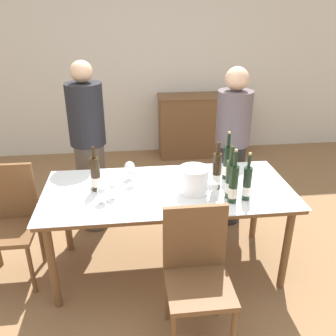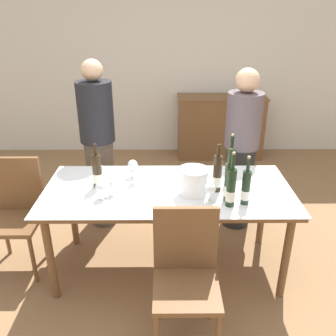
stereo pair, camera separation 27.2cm
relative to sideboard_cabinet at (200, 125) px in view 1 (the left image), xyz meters
The scene contains 21 objects.
ground_plane 2.69m from the sideboard_cabinet, 107.23° to the right, with size 12.00×12.00×0.00m, color olive.
back_wall 1.26m from the sideboard_cabinet, 159.75° to the left, with size 8.00×0.10×2.80m.
sideboard_cabinet is the anchor object (origin of this frame).
dining_table 2.66m from the sideboard_cabinet, 107.23° to the right, with size 1.95×0.88×0.76m.
ice_bucket 2.71m from the sideboard_cabinet, 102.87° to the right, with size 0.23×0.23×0.20m.
wine_bottle_0 2.81m from the sideboard_cabinet, 94.76° to the right, with size 0.06×0.06×0.37m.
wine_bottle_1 2.78m from the sideboard_cabinet, 97.30° to the right, with size 0.06×0.06×0.41m.
wine_bottle_2 2.64m from the sideboard_cabinet, 99.07° to the right, with size 0.07×0.07×0.38m.
wine_bottle_3 2.85m from the sideboard_cabinet, 96.99° to the right, with size 0.07×0.07×0.41m.
wine_bottle_4 2.86m from the sideboard_cabinet, 118.32° to the right, with size 0.08×0.08×0.36m.
wine_bottle_5 2.46m from the sideboard_cabinet, 96.69° to the right, with size 0.07×0.07×0.41m.
wine_glass_0 3.00m from the sideboard_cabinet, 115.54° to the right, with size 0.08×0.08×0.14m.
wine_glass_1 2.92m from the sideboard_cabinet, 114.78° to the right, with size 0.07×0.07×0.13m.
wine_glass_2 2.81m from the sideboard_cabinet, 99.96° to the right, with size 0.08×0.08×0.15m.
wine_glass_3 2.58m from the sideboard_cabinet, 115.04° to the right, with size 0.08×0.08×0.15m.
wine_glass_4 2.78m from the sideboard_cabinet, 119.27° to the right, with size 0.08×0.08×0.15m.
wine_glass_5 2.69m from the sideboard_cabinet, 113.58° to the right, with size 0.07×0.07×0.14m.
chair_near_front 3.27m from the sideboard_cabinet, 101.90° to the right, with size 0.42×0.42×0.93m.
chair_left_end 3.20m from the sideboard_cabinet, 130.04° to the right, with size 0.42×0.42×0.96m.
person_host 2.34m from the sideboard_cabinet, 128.86° to the right, with size 0.33×0.33×1.66m.
person_guest_left 1.88m from the sideboard_cabinet, 92.43° to the right, with size 0.33×0.33×1.59m.
Camera 1 is at (-0.29, -2.46, 2.08)m, focal length 38.00 mm.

